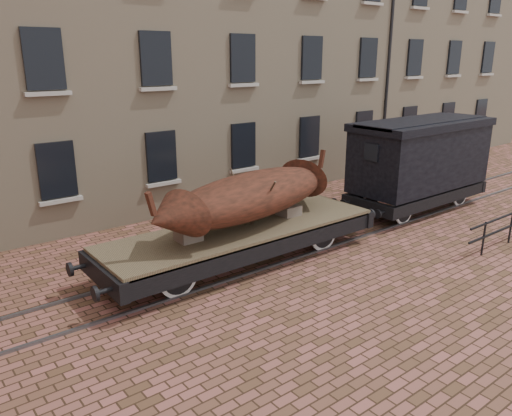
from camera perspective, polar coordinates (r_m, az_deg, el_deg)
ground at (r=15.58m, az=6.61°, el=-3.75°), size 90.00×90.00×0.00m
warehouse_cream at (r=24.30m, az=-5.10°, el=20.52°), size 40.00×10.19×14.00m
rail_track at (r=15.56m, az=6.61°, el=-3.64°), size 30.00×1.52×0.06m
flatcar_wagon at (r=13.60m, az=-1.56°, el=-3.00°), size 8.92×2.42×1.35m
iron_boat at (r=13.46m, az=-0.49°, el=1.50°), size 6.83×2.94×1.63m
goods_van at (r=19.00m, az=18.32°, el=5.83°), size 6.43×2.34×3.33m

